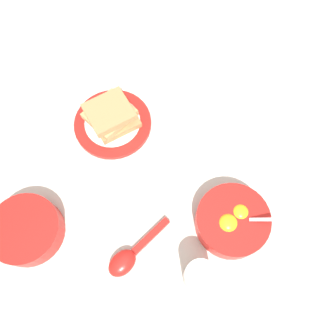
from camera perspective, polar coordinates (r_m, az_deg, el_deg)
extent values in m
plane|color=beige|center=(0.76, -2.95, -5.76)|extent=(3.00, 3.00, 0.00)
cylinder|color=red|center=(0.73, 11.04, -9.08)|extent=(0.16, 0.16, 0.05)
cylinder|color=white|center=(0.73, 11.12, -8.98)|extent=(0.13, 0.13, 0.02)
ellipsoid|color=yellow|center=(0.72, 12.50, -7.52)|extent=(0.04, 0.04, 0.02)
ellipsoid|color=yellow|center=(0.71, 10.40, -9.42)|extent=(0.04, 0.04, 0.02)
cylinder|color=black|center=(0.72, 12.27, -7.98)|extent=(0.04, 0.04, 0.00)
ellipsoid|color=silver|center=(0.72, 12.63, -8.77)|extent=(0.03, 0.02, 0.01)
cube|color=silver|center=(0.71, 16.19, -8.61)|extent=(0.05, 0.03, 0.03)
cylinder|color=red|center=(0.84, -9.57, 7.65)|extent=(0.19, 0.19, 0.01)
cylinder|color=white|center=(0.84, -9.64, 7.88)|extent=(0.14, 0.14, 0.00)
cube|color=tan|center=(0.83, -9.22, 8.32)|extent=(0.13, 0.14, 0.02)
cube|color=tan|center=(0.82, -10.10, 9.21)|extent=(0.12, 0.12, 0.02)
cube|color=tan|center=(0.80, -10.22, 9.62)|extent=(0.13, 0.14, 0.02)
ellipsoid|color=red|center=(0.73, -7.98, -16.06)|extent=(0.06, 0.08, 0.03)
cube|color=red|center=(0.74, -3.14, -11.87)|extent=(0.04, 0.11, 0.01)
cylinder|color=red|center=(0.78, -23.38, -9.90)|extent=(0.15, 0.15, 0.05)
cylinder|color=white|center=(0.77, -23.81, -9.65)|extent=(0.12, 0.12, 0.02)
cylinder|color=silver|center=(0.69, 5.46, -18.33)|extent=(0.06, 0.06, 0.09)
cylinder|color=#472B16|center=(0.66, 5.74, -18.17)|extent=(0.05, 0.05, 0.01)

